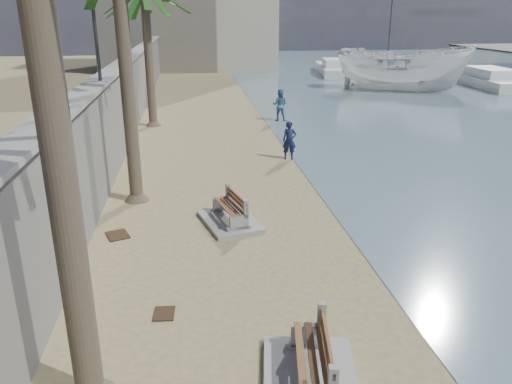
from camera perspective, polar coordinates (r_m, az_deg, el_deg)
seawall at (r=26.01m, az=-14.43°, el=10.36°), size 0.45×70.00×3.50m
wall_cap at (r=25.80m, az=-14.77°, el=14.30°), size 0.80×70.00×0.12m
end_building at (r=57.54m, az=-7.94°, el=20.90°), size 18.00×12.00×14.00m
bench_near at (r=8.55m, az=6.38°, el=-19.00°), size 1.87×2.47×0.95m
bench_far at (r=14.36m, az=-2.99°, el=-2.20°), size 1.87×2.34×0.86m
person_a at (r=20.66m, az=3.84°, el=6.22°), size 0.69×0.50×1.81m
person_b at (r=28.33m, az=2.74°, el=10.10°), size 1.14×1.01×1.96m
boat_cruiser at (r=41.06m, az=16.36°, el=13.59°), size 5.29×5.25×4.47m
yacht_near at (r=47.41m, az=24.29°, el=11.59°), size 3.82×11.77×1.50m
yacht_far at (r=51.91m, az=8.78°, el=13.63°), size 4.19×10.03×1.50m
sailboat_west at (r=61.43m, az=14.74°, el=14.16°), size 7.14×2.58×10.81m
debris_c at (r=14.21m, az=-15.53°, el=-4.77°), size 0.76×0.84×0.03m
debris_d at (r=10.55m, az=-10.45°, el=-13.50°), size 0.44×0.54×0.03m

